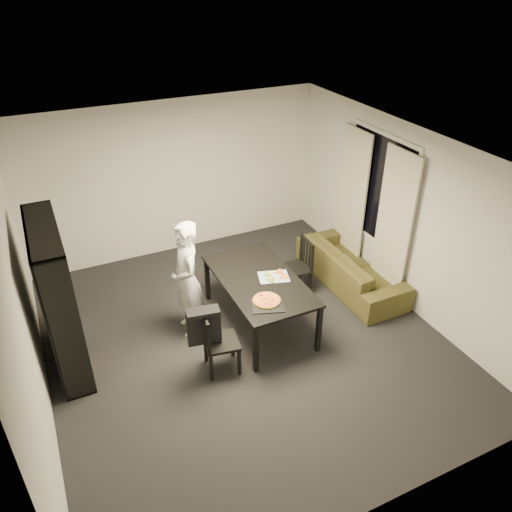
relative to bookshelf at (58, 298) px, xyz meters
name	(u,v)px	position (x,y,z in m)	size (l,w,h in m)	color
room	(243,257)	(2.16, -0.60, 0.35)	(5.01, 5.51, 2.61)	black
window_pane	(379,189)	(4.64, 0.00, 0.55)	(0.02, 1.40, 1.60)	black
window_frame	(379,189)	(4.64, 0.00, 0.55)	(0.03, 1.52, 1.72)	white
curtain_left	(394,226)	(4.56, -0.52, 0.20)	(0.03, 0.70, 2.25)	beige
curtain_right	(352,198)	(4.56, 0.52, 0.20)	(0.03, 0.70, 2.25)	beige
bookshelf	(58,298)	(0.00, 0.00, 0.00)	(0.35, 1.50, 1.90)	black
dining_table	(259,283)	(2.49, -0.38, -0.27)	(0.99, 1.79, 0.75)	black
chair_left	(215,338)	(1.60, -0.98, -0.45)	(0.47, 0.47, 0.88)	black
chair_right	(300,263)	(3.39, 0.07, -0.44)	(0.44, 0.44, 0.89)	black
draped_jacket	(204,325)	(1.49, -0.96, -0.22)	(0.41, 0.23, 0.49)	black
person	(187,280)	(1.57, -0.10, -0.12)	(0.60, 0.40, 1.65)	silver
baking_tray	(268,305)	(2.33, -0.96, -0.20)	(0.40, 0.32, 0.01)	black
pepperoni_pizza	(267,300)	(2.35, -0.89, -0.18)	(0.35, 0.35, 0.03)	olive
kitchen_towel	(274,277)	(2.68, -0.42, -0.20)	(0.40, 0.30, 0.01)	silver
pizza_slices	(275,276)	(2.71, -0.42, -0.19)	(0.37, 0.31, 0.01)	#BF723B
sofa	(351,267)	(4.21, -0.10, -0.65)	(2.06, 0.80, 0.60)	#393416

